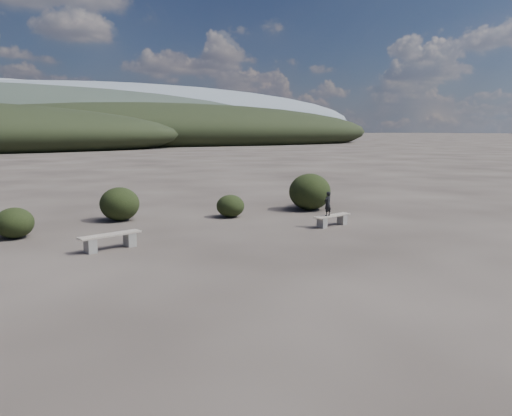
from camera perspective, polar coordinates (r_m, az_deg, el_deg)
ground at (r=12.25m, az=5.09°, el=-7.55°), size 1200.00×1200.00×0.00m
bench_left at (r=15.22m, az=-16.29°, el=-3.53°), size 1.90×0.81×0.46m
bench_right at (r=18.39m, az=8.71°, el=-1.29°), size 1.67×0.64×0.41m
seated_person at (r=18.10m, az=8.20°, el=0.49°), size 0.37×0.29×0.88m
shrub_a at (r=17.91m, az=-25.90°, el=-1.54°), size 1.22×1.22×1.00m
shrub_b at (r=19.97m, az=-15.32°, el=0.45°), size 1.51×1.51×1.29m
shrub_c at (r=20.08m, az=-2.94°, el=0.24°), size 1.13×1.13×0.90m
shrub_d at (r=21.98m, az=6.17°, el=1.86°), size 1.83×1.83×1.60m
shrub_e at (r=23.02m, az=6.67°, el=1.49°), size 1.28×1.28×1.06m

